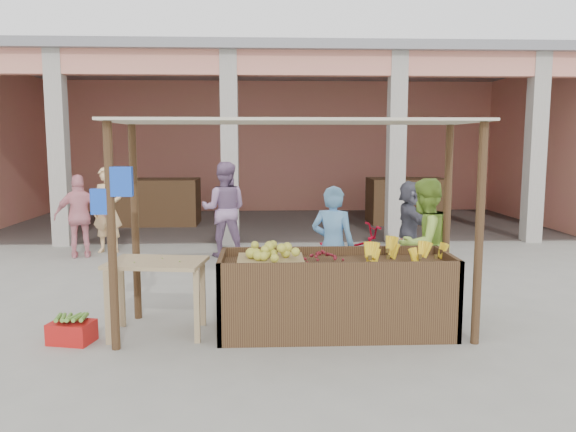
{
  "coord_description": "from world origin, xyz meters",
  "views": [
    {
      "loc": [
        -0.31,
        -6.14,
        2.14
      ],
      "look_at": [
        0.02,
        1.2,
        1.17
      ],
      "focal_mm": 35.0,
      "sensor_mm": 36.0,
      "label": 1
    }
  ],
  "objects_px": {
    "fruit_stall": "(335,297)",
    "vendor_green": "(424,241)",
    "motorcycle": "(343,254)",
    "vendor_blue": "(333,242)",
    "red_crate": "(72,332)",
    "side_table": "(157,273)"
  },
  "relations": [
    {
      "from": "red_crate",
      "to": "vendor_green",
      "type": "relative_size",
      "value": 0.25
    },
    {
      "from": "motorcycle",
      "to": "red_crate",
      "type": "bearing_deg",
      "value": 114.76
    },
    {
      "from": "vendor_blue",
      "to": "vendor_green",
      "type": "xyz_separation_m",
      "value": [
        1.15,
        -0.19,
        0.04
      ]
    },
    {
      "from": "fruit_stall",
      "to": "vendor_green",
      "type": "distance_m",
      "value": 1.58
    },
    {
      "from": "side_table",
      "to": "motorcycle",
      "type": "xyz_separation_m",
      "value": [
        2.36,
        2.02,
        -0.22
      ]
    },
    {
      "from": "red_crate",
      "to": "motorcycle",
      "type": "height_order",
      "value": "motorcycle"
    },
    {
      "from": "red_crate",
      "to": "vendor_blue",
      "type": "distance_m",
      "value": 3.31
    },
    {
      "from": "fruit_stall",
      "to": "red_crate",
      "type": "relative_size",
      "value": 5.88
    },
    {
      "from": "red_crate",
      "to": "vendor_green",
      "type": "distance_m",
      "value": 4.32
    },
    {
      "from": "motorcycle",
      "to": "fruit_stall",
      "type": "bearing_deg",
      "value": 159.64
    },
    {
      "from": "red_crate",
      "to": "motorcycle",
      "type": "bearing_deg",
      "value": 47.64
    },
    {
      "from": "fruit_stall",
      "to": "vendor_green",
      "type": "relative_size",
      "value": 1.46
    },
    {
      "from": "side_table",
      "to": "vendor_blue",
      "type": "height_order",
      "value": "vendor_blue"
    },
    {
      "from": "vendor_green",
      "to": "motorcycle",
      "type": "xyz_separation_m",
      "value": [
        -0.87,
        1.18,
        -0.41
      ]
    },
    {
      "from": "fruit_stall",
      "to": "vendor_blue",
      "type": "relative_size",
      "value": 1.54
    },
    {
      "from": "side_table",
      "to": "vendor_blue",
      "type": "bearing_deg",
      "value": 34.09
    },
    {
      "from": "side_table",
      "to": "vendor_blue",
      "type": "relative_size",
      "value": 0.66
    },
    {
      "from": "fruit_stall",
      "to": "side_table",
      "type": "relative_size",
      "value": 2.31
    },
    {
      "from": "fruit_stall",
      "to": "vendor_green",
      "type": "xyz_separation_m",
      "value": [
        1.24,
        0.84,
        0.49
      ]
    },
    {
      "from": "side_table",
      "to": "red_crate",
      "type": "bearing_deg",
      "value": -157.11
    },
    {
      "from": "vendor_blue",
      "to": "motorcycle",
      "type": "xyz_separation_m",
      "value": [
        0.27,
        0.99,
        -0.36
      ]
    },
    {
      "from": "fruit_stall",
      "to": "motorcycle",
      "type": "bearing_deg",
      "value": 79.62
    }
  ]
}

